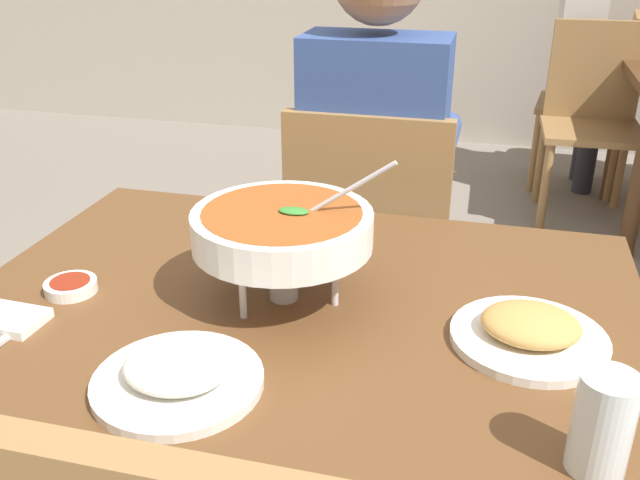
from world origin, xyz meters
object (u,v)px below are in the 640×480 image
at_px(appetizer_plate, 530,331).
at_px(patron_bg_middle, 586,44).
at_px(dining_table_main, 299,358).
at_px(sauce_dish, 71,286).
at_px(diner_main, 376,159).
at_px(drink_glass, 602,429).
at_px(rice_plate, 177,374).
at_px(chair_bg_middle, 603,92).
at_px(chair_bg_corner, 592,110).
at_px(curry_bowl, 282,229).
at_px(chair_diner_main, 371,246).

relative_size(appetizer_plate, patron_bg_middle, 0.18).
height_order(dining_table_main, sauce_dish, sauce_dish).
bearing_deg(diner_main, drink_glass, -66.52).
bearing_deg(drink_glass, rice_plate, 177.45).
bearing_deg(drink_glass, patron_bg_middle, 85.43).
height_order(chair_bg_middle, chair_bg_corner, same).
distance_m(appetizer_plate, chair_bg_corner, 2.48).
bearing_deg(drink_glass, appetizer_plate, 105.39).
xyz_separation_m(dining_table_main, curry_bowl, (-0.03, 0.01, 0.24)).
distance_m(curry_bowl, chair_bg_corner, 2.55).
bearing_deg(chair_diner_main, curry_bowl, -92.29).
distance_m(rice_plate, patron_bg_middle, 3.18).
height_order(rice_plate, drink_glass, drink_glass).
xyz_separation_m(dining_table_main, appetizer_plate, (0.38, -0.03, 0.13)).
bearing_deg(patron_bg_middle, dining_table_main, -103.91).
relative_size(dining_table_main, appetizer_plate, 4.81).
bearing_deg(appetizer_plate, curry_bowl, 174.40).
distance_m(curry_bowl, rice_plate, 0.30).
xyz_separation_m(drink_glass, chair_bg_corner, (0.28, 2.71, -0.28)).
xyz_separation_m(chair_diner_main, diner_main, (0.00, 0.03, 0.24)).
distance_m(sauce_dish, drink_glass, 0.88).
bearing_deg(curry_bowl, chair_bg_corner, 72.54).
relative_size(sauce_dish, patron_bg_middle, 0.07).
relative_size(dining_table_main, sauce_dish, 12.83).
relative_size(chair_bg_middle, patron_bg_middle, 0.69).
xyz_separation_m(curry_bowl, chair_bg_middle, (0.85, 2.80, -0.35)).
distance_m(diner_main, patron_bg_middle, 2.19).
height_order(diner_main, rice_plate, diner_main).
height_order(curry_bowl, chair_bg_middle, curry_bowl).
bearing_deg(diner_main, chair_diner_main, -90.00).
distance_m(dining_table_main, chair_bg_corner, 2.53).
distance_m(curry_bowl, appetizer_plate, 0.42).
bearing_deg(rice_plate, dining_table_main, 69.60).
bearing_deg(appetizer_plate, chair_bg_corner, 81.82).
distance_m(curry_bowl, sauce_dish, 0.39).
bearing_deg(curry_bowl, diner_main, 87.82).
xyz_separation_m(chair_diner_main, sauce_dish, (-0.40, -0.77, 0.23)).
relative_size(chair_diner_main, chair_bg_corner, 1.00).
bearing_deg(chair_bg_corner, curry_bowl, -107.46).
distance_m(dining_table_main, chair_bg_middle, 2.93).
bearing_deg(dining_table_main, sauce_dish, -171.10).
bearing_deg(sauce_dish, patron_bg_middle, 69.21).
height_order(dining_table_main, diner_main, diner_main).
relative_size(chair_bg_corner, patron_bg_middle, 0.69).
distance_m(diner_main, chair_bg_corner, 1.84).
bearing_deg(chair_bg_corner, chair_bg_middle, 77.34).
relative_size(curry_bowl, patron_bg_middle, 0.25).
xyz_separation_m(diner_main, drink_glass, (0.45, -1.03, 0.04)).
distance_m(chair_diner_main, rice_plate, 1.01).
bearing_deg(chair_diner_main, sauce_dish, -117.08).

